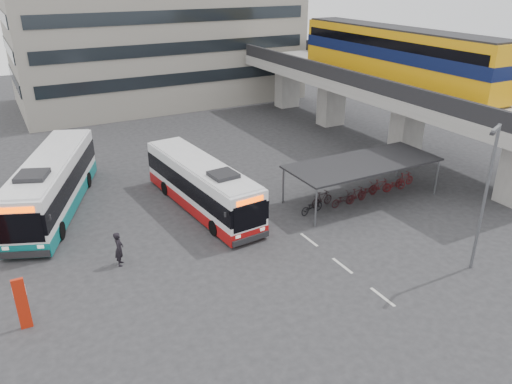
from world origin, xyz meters
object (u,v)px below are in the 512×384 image
lamp_post (486,191)px  bus_main (202,185)px  bus_teal (53,184)px  pedestrian (119,249)px

lamp_post → bus_main: bearing=101.7°
bus_teal → pedestrian: bearing=-54.8°
bus_main → pedestrian: 7.51m
bus_teal → pedestrian: (1.88, -8.27, -0.77)m
bus_main → lamp_post: 15.94m
pedestrian → bus_main: bearing=-35.3°
lamp_post → pedestrian: bearing=126.9°
pedestrian → lamp_post: size_ratio=0.25×
bus_main → bus_teal: 9.09m
bus_teal → lamp_post: size_ratio=1.66×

